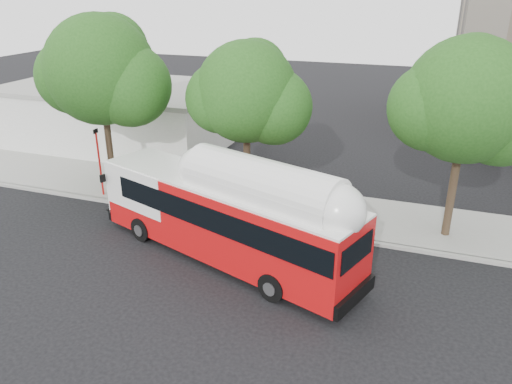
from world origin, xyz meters
TOP-DOWN VIEW (x-y plane):
  - ground at (0.00, 0.00)m, footprint 120.00×120.00m
  - sidewalk at (0.00, 6.50)m, footprint 60.00×5.00m
  - curb_strip at (0.00, 3.90)m, footprint 60.00×0.30m
  - red_curb_segment at (-3.00, 3.90)m, footprint 10.00×0.32m
  - street_tree_left at (-8.53, 5.56)m, footprint 6.67×5.80m
  - street_tree_mid at (-0.59, 6.06)m, footprint 5.75×5.00m
  - street_tree_right at (9.44, 5.86)m, footprint 6.21×5.40m
  - low_commercial_bldg at (-14.00, 14.00)m, footprint 16.20×10.20m
  - transit_bus at (0.08, 0.54)m, footprint 13.39×6.65m
  - signal_pole at (-9.00, 4.47)m, footprint 0.11×0.37m

SIDE VIEW (x-z plane):
  - ground at x=0.00m, z-range 0.00..0.00m
  - sidewalk at x=0.00m, z-range 0.00..0.15m
  - curb_strip at x=0.00m, z-range 0.00..0.15m
  - red_curb_segment at x=-3.00m, z-range 0.00..0.16m
  - transit_bus at x=0.08m, z-range -0.13..3.83m
  - signal_pole at x=-9.00m, z-range 0.05..3.96m
  - low_commercial_bldg at x=-14.00m, z-range 0.03..4.28m
  - street_tree_mid at x=-0.59m, z-range 1.60..10.22m
  - street_tree_right at x=9.44m, z-range 1.67..10.85m
  - street_tree_left at x=-8.53m, z-range 1.73..11.47m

